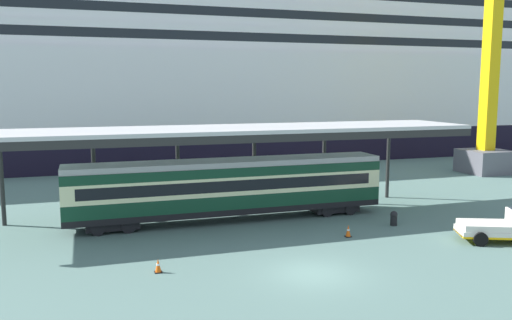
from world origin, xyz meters
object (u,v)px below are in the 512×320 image
Objects in this scene: train_carriage at (229,187)px; traffic_cone_mid at (348,231)px; dockside_crane at (503,6)px; quay_bollard at (394,218)px; cruise_ship at (207,70)px; traffic_cone_near at (158,266)px.

train_carriage is 8.51m from traffic_cone_mid.
traffic_cone_mid is at bearing -146.74° from dockside_crane.
traffic_cone_mid is 4.29m from quay_bollard.
cruise_ship reaches higher than traffic_cone_near.
traffic_cone_near is 0.93× the size of traffic_cone_mid.
train_carriage is at bearing -100.67° from cruise_ship.
cruise_ship is 42.45m from traffic_cone_mid.
traffic_cone_near is 0.01× the size of dockside_crane.
train_carriage is 0.38× the size of dockside_crane.
quay_bollard is at bearing -24.92° from train_carriage.
cruise_ship is at bearing 136.35° from dockside_crane.
traffic_cone_mid is (-0.87, -41.06, -10.75)m from cruise_ship.
traffic_cone_near is at bearing -105.96° from cruise_ship.
traffic_cone_mid is (11.63, 2.66, 0.03)m from traffic_cone_near.
train_carriage is (-6.61, -35.07, -8.81)m from cruise_ship.
traffic_cone_mid is 0.78× the size of quay_bollard.
traffic_cone_mid is (5.73, -5.98, -1.94)m from train_carriage.
traffic_cone_mid is at bearing -91.22° from cruise_ship.
dockside_crane is at bearing 19.24° from train_carriage.
train_carriage reaches higher than traffic_cone_near.
dockside_crane is at bearing 33.26° from traffic_cone_mid.
train_carriage is at bearing -160.76° from dockside_crane.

